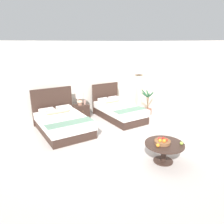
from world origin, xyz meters
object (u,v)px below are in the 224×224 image
table_lamp (80,98)px  loose_orange (158,145)px  potted_palm (147,107)px  fruit_bowl (163,141)px  floor_lamp_corner (138,92)px  coffee_table (164,148)px  loose_apple (182,143)px  bed_near_corner (118,111)px  bed_near_window (63,123)px  nightstand (81,112)px  vase (85,102)px

table_lamp → loose_orange: 3.93m
potted_palm → table_lamp: bearing=155.9°
fruit_bowl → table_lamp: bearing=93.2°
floor_lamp_corner → potted_palm: (-0.12, -0.72, -0.45)m
coffee_table → floor_lamp_corner: bearing=57.3°
loose_apple → loose_orange: (-0.53, 0.23, 0.00)m
bed_near_corner → table_lamp: size_ratio=4.78×
bed_near_window → nightstand: bearing=37.4°
bed_near_corner → coffee_table: bed_near_corner is taller
bed_near_window → loose_apple: bearing=-65.3°
floor_lamp_corner → vase: bearing=173.0°
coffee_table → loose_apple: 0.41m
bed_near_corner → table_lamp: 1.51m
fruit_bowl → loose_orange: fruit_bowl is taller
coffee_table → potted_palm: 3.54m
bed_near_corner → potted_palm: 1.25m
potted_palm → nightstand: bearing=156.3°
coffee_table → loose_orange: loose_orange is taller
nightstand → fruit_bowl: (0.22, -3.83, 0.27)m
table_lamp → fruit_bowl: bearing=-86.8°
vase → nightstand: bearing=167.0°
nightstand → loose_apple: loose_apple is taller
nightstand → vase: bearing=-13.0°
floor_lamp_corner → potted_palm: size_ratio=1.45×
bed_near_corner → loose_apple: (-0.65, -3.35, 0.22)m
potted_palm → fruit_bowl: bearing=-128.1°
table_lamp → fruit_bowl: size_ratio=1.18×
vase → potted_palm: bearing=-24.4°
nightstand → floor_lamp_corner: (2.52, -0.33, 0.47)m
bed_near_corner → nightstand: (-1.17, 0.79, -0.03)m
table_lamp → floor_lamp_corner: bearing=-7.9°
bed_near_corner → nightstand: bearing=146.2°
nightstand → loose_apple: bearing=-82.8°
bed_near_window → potted_palm: bearing=-4.5°
bed_near_corner → nightstand: 1.41m
fruit_bowl → floor_lamp_corner: (2.31, 3.50, 0.21)m
vase → coffee_table: 3.84m
table_lamp → floor_lamp_corner: floor_lamp_corner is taller
table_lamp → vase: table_lamp is taller
nightstand → vase: 0.39m
loose_apple → potted_palm: size_ratio=0.08×
fruit_bowl → vase: bearing=90.7°
bed_near_window → floor_lamp_corner: floor_lamp_corner is taller
vase → loose_apple: (0.35, -4.09, -0.10)m
fruit_bowl → loose_apple: 0.43m
nightstand → fruit_bowl: fruit_bowl is taller
floor_lamp_corner → potted_palm: 0.86m
fruit_bowl → loose_apple: (0.30, -0.30, -0.01)m
table_lamp → coffee_table: size_ratio=0.49×
bed_near_corner → loose_orange: (-1.18, -3.12, 0.23)m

